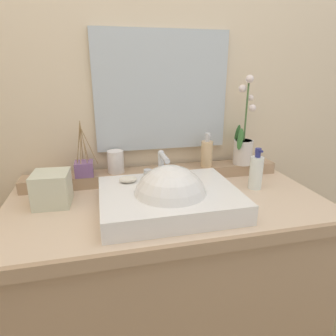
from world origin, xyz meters
name	(u,v)px	position (x,y,z in m)	size (l,w,h in m)	color
wall_back	(148,86)	(0.00, 0.41, 1.26)	(3.19, 0.20, 2.52)	beige
vanity_cabinet	(168,290)	(0.00, 0.00, 0.43)	(1.23, 0.62, 0.86)	tan
back_ledge	(156,174)	(0.00, 0.24, 0.88)	(1.16, 0.10, 0.05)	tan
sink_basin	(170,201)	(-0.01, -0.07, 0.89)	(0.50, 0.39, 0.29)	white
soap_bar	(128,179)	(-0.15, 0.05, 0.94)	(0.07, 0.04, 0.02)	silver
potted_plant	(243,144)	(0.42, 0.22, 1.01)	(0.10, 0.12, 0.41)	silver
soap_dispenser	(207,153)	(0.24, 0.22, 0.97)	(0.05, 0.06, 0.16)	#DEB886
tumbler_cup	(116,162)	(-0.18, 0.23, 0.96)	(0.07, 0.07, 0.10)	white
reed_diffuser	(84,168)	(-0.31, 0.22, 0.94)	(0.10, 0.11, 0.24)	#78528A
lotion_bottle	(256,172)	(0.39, 0.04, 0.93)	(0.06, 0.06, 0.18)	white
tissue_box	(52,189)	(-0.43, 0.07, 0.92)	(0.13, 0.13, 0.13)	beige
mirror	(162,92)	(0.04, 0.30, 1.24)	(0.60, 0.02, 0.51)	silver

